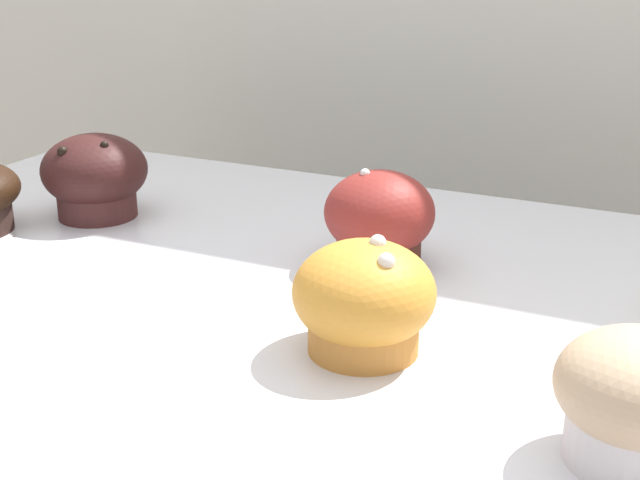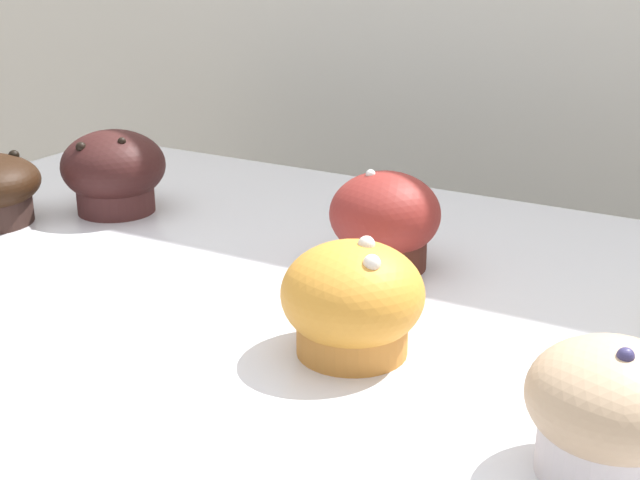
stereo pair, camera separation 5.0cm
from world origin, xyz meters
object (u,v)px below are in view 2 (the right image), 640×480
object	(u,v)px
muffin_back_left	(611,411)
muffin_back_right	(114,172)
muffin_back_center	(353,302)
muffin_front_left	(385,221)

from	to	relation	value
muffin_back_left	muffin_back_right	xyz separation A→B (m)	(-0.55, 0.22, 0.00)
muffin_back_right	muffin_back_center	distance (m)	0.40
muffin_back_right	muffin_front_left	bearing A→B (deg)	-0.56
muffin_back_center	muffin_back_left	bearing A→B (deg)	-17.93
muffin_back_right	muffin_back_center	bearing A→B (deg)	-24.05
muffin_back_right	muffin_front_left	size ratio (longest dim) A/B	1.11
muffin_back_right	muffin_back_left	bearing A→B (deg)	-22.02
muffin_back_left	muffin_back_right	distance (m)	0.59
muffin_front_left	muffin_back_center	size ratio (longest dim) A/B	0.96
muffin_front_left	muffin_back_center	world-z (taller)	muffin_front_left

